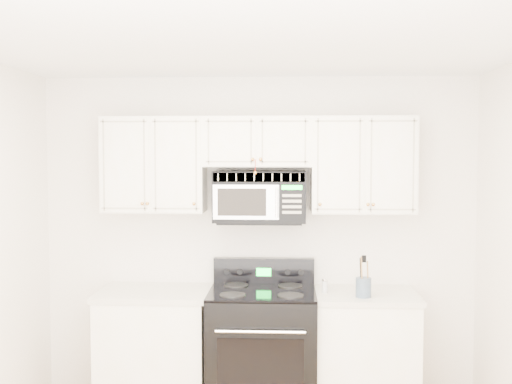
{
  "coord_description": "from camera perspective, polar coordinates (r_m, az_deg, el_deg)",
  "views": [
    {
      "loc": [
        0.24,
        -3.45,
        2.0
      ],
      "look_at": [
        0.0,
        1.3,
        1.7
      ],
      "focal_mm": 45.0,
      "sensor_mm": 36.0,
      "label": 1
    }
  ],
  "objects": [
    {
      "name": "microwave",
      "position": [
        5.03,
        0.33,
        -0.38
      ],
      "size": [
        0.72,
        0.41,
        0.4
      ],
      "color": "black",
      "rests_on": "ground"
    },
    {
      "name": "utensil_crock",
      "position": [
        4.87,
        9.53,
        -8.32
      ],
      "size": [
        0.12,
        0.12,
        0.31
      ],
      "color": "#485B71",
      "rests_on": "base_cabinet_right"
    },
    {
      "name": "shaker_pepper",
      "position": [
        4.98,
        6.13,
        -8.28
      ],
      "size": [
        0.05,
        0.05,
        0.11
      ],
      "color": "silver",
      "rests_on": "base_cabinet_right"
    },
    {
      "name": "room",
      "position": [
        3.53,
        -1.07,
        -7.81
      ],
      "size": [
        3.51,
        3.51,
        2.61
      ],
      "color": "#96613B",
      "rests_on": "ground"
    },
    {
      "name": "base_cabinet_left",
      "position": [
        5.24,
        -8.96,
        -13.9
      ],
      "size": [
        0.86,
        0.65,
        0.92
      ],
      "color": "white",
      "rests_on": "ground"
    },
    {
      "name": "range",
      "position": [
        5.09,
        0.57,
        -13.7
      ],
      "size": [
        0.82,
        0.74,
        1.13
      ],
      "color": "black",
      "rests_on": "ground"
    },
    {
      "name": "upper_cabinets",
      "position": [
        5.04,
        0.16,
        2.87
      ],
      "size": [
        2.44,
        0.37,
        0.75
      ],
      "color": "white",
      "rests_on": "ground"
    },
    {
      "name": "base_cabinet_right",
      "position": [
        5.16,
        9.26,
        -14.16
      ],
      "size": [
        0.86,
        0.65,
        0.92
      ],
      "color": "white",
      "rests_on": "ground"
    },
    {
      "name": "shaker_salt",
      "position": [
        5.0,
        6.17,
        -8.26
      ],
      "size": [
        0.04,
        0.04,
        0.1
      ],
      "color": "silver",
      "rests_on": "base_cabinet_right"
    }
  ]
}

